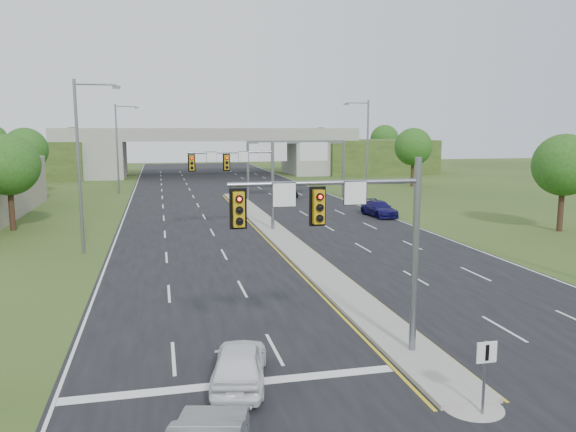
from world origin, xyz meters
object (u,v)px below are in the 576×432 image
Objects in this scene: sign_gantry at (295,153)px; car_far_c at (285,191)px; keep_right_sign at (485,365)px; car_white at (239,363)px; signal_mast_far at (244,172)px; signal_mast_near at (355,226)px; car_far_b at (379,209)px; overpass at (209,155)px.

sign_gantry is 4.81m from car_far_c.
car_white is at bearing 151.05° from keep_right_sign.
keep_right_sign is (2.26, -29.45, -3.21)m from signal_mast_far.
signal_mast_near is 0.60× the size of sign_gantry.
signal_mast_near and signal_mast_far have the same top height.
sign_gantry is at bearing 82.30° from keep_right_sign.
signal_mast_far is 21.91m from sign_gantry.
car_white is 35.72m from car_far_b.
keep_right_sign is at bearing -63.06° from signal_mast_near.
signal_mast_near is 5.79m from car_white.
sign_gantry is at bearing -79.21° from overpass.
signal_mast_far is 0.60× the size of sign_gantry.
overpass is 19.71× the size of car_white.
car_far_b is (13.26, 30.28, -4.00)m from signal_mast_near.
overpass reaches higher than car_white.
keep_right_sign is 84.55m from overpass.
keep_right_sign is 51.25m from car_far_c.
overpass reaches higher than keep_right_sign.
car_far_c is at bearing -80.16° from overpass.
signal_mast_near is at bearing -118.98° from car_far_b.
signal_mast_far is at bearing -122.75° from car_far_c.
sign_gantry is 47.97m from car_white.
sign_gantry is 2.85× the size of car_white.
overpass is 16.52× the size of car_far_b.
signal_mast_near is 5.94m from keep_right_sign.
car_far_b is at bearing -84.35° from car_far_c.
keep_right_sign is 0.54× the size of car_white.
signal_mast_near is 25.00m from signal_mast_far.
car_far_b is at bearing -107.15° from car_white.
overpass is 34.23m from car_far_c.
signal_mast_far reaches higher than car_white.
signal_mast_near reaches higher than keep_right_sign.
signal_mast_far is at bearing 94.39° from keep_right_sign.
keep_right_sign is 0.19× the size of sign_gantry.
overpass is at bearing 90.00° from keep_right_sign.
keep_right_sign is 36.45m from car_far_b.
car_white is 0.84× the size of car_far_b.
overpass is at bearing 87.75° from car_far_c.
signal_mast_near is 1.45× the size of car_far_b.
car_white is (-6.33, -81.03, -2.84)m from overpass.
sign_gantry is (8.95, 19.99, 0.51)m from signal_mast_far.
car_far_b is 16.98m from car_far_c.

